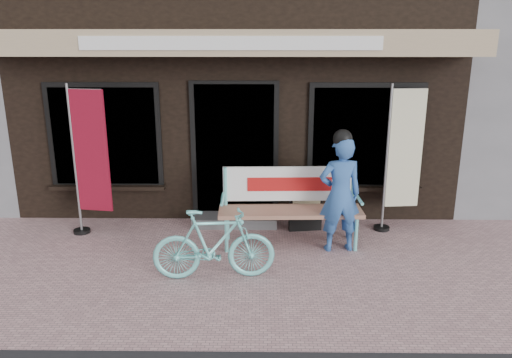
{
  "coord_description": "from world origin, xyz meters",
  "views": [
    {
      "loc": [
        0.42,
        -5.53,
        2.88
      ],
      "look_at": [
        0.34,
        0.7,
        1.05
      ],
      "focal_mm": 35.0,
      "sensor_mm": 36.0,
      "label": 1
    }
  ],
  "objects_px": {
    "bench": "(290,200)",
    "nobori_cream": "(402,157)",
    "person": "(340,192)",
    "nobori_red": "(89,159)",
    "menu_stand": "(306,199)",
    "bicycle": "(214,244)"
  },
  "relations": [
    {
      "from": "person",
      "to": "bicycle",
      "type": "bearing_deg",
      "value": -160.3
    },
    {
      "from": "bench",
      "to": "nobori_cream",
      "type": "xyz_separation_m",
      "value": [
        1.65,
        0.5,
        0.5
      ]
    },
    {
      "from": "bench",
      "to": "menu_stand",
      "type": "xyz_separation_m",
      "value": [
        0.26,
        0.44,
        -0.13
      ]
    },
    {
      "from": "bicycle",
      "to": "nobori_red",
      "type": "height_order",
      "value": "nobori_red"
    },
    {
      "from": "nobori_red",
      "to": "menu_stand",
      "type": "bearing_deg",
      "value": 11.94
    },
    {
      "from": "nobori_red",
      "to": "nobori_cream",
      "type": "xyz_separation_m",
      "value": [
        4.52,
        0.23,
        -0.01
      ]
    },
    {
      "from": "bicycle",
      "to": "menu_stand",
      "type": "bearing_deg",
      "value": -43.24
    },
    {
      "from": "person",
      "to": "nobori_cream",
      "type": "bearing_deg",
      "value": 28.77
    },
    {
      "from": "bench",
      "to": "nobori_cream",
      "type": "relative_size",
      "value": 0.91
    },
    {
      "from": "person",
      "to": "nobori_red",
      "type": "distance_m",
      "value": 3.58
    },
    {
      "from": "bicycle",
      "to": "nobori_cream",
      "type": "bearing_deg",
      "value": -63.2
    },
    {
      "from": "person",
      "to": "nobori_red",
      "type": "relative_size",
      "value": 0.76
    },
    {
      "from": "person",
      "to": "nobori_red",
      "type": "bearing_deg",
      "value": 163.42
    },
    {
      "from": "bench",
      "to": "menu_stand",
      "type": "relative_size",
      "value": 2.03
    },
    {
      "from": "nobori_cream",
      "to": "menu_stand",
      "type": "relative_size",
      "value": 2.23
    },
    {
      "from": "nobori_cream",
      "to": "bench",
      "type": "bearing_deg",
      "value": -168.48
    },
    {
      "from": "nobori_cream",
      "to": "person",
      "type": "bearing_deg",
      "value": -148.27
    },
    {
      "from": "menu_stand",
      "to": "person",
      "type": "bearing_deg",
      "value": -69.04
    },
    {
      "from": "bicycle",
      "to": "menu_stand",
      "type": "relative_size",
      "value": 1.49
    },
    {
      "from": "person",
      "to": "bench",
      "type": "bearing_deg",
      "value": 150.55
    },
    {
      "from": "bicycle",
      "to": "nobori_cream",
      "type": "xyz_separation_m",
      "value": [
        2.62,
        1.61,
        0.69
      ]
    },
    {
      "from": "bench",
      "to": "nobori_red",
      "type": "relative_size",
      "value": 0.9
    }
  ]
}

